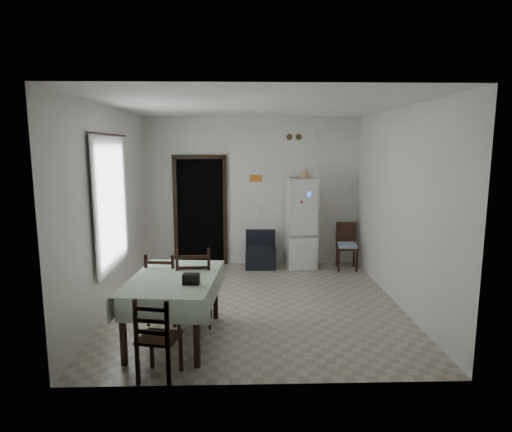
{
  "coord_description": "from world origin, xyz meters",
  "views": [
    {
      "loc": [
        -0.2,
        -6.17,
        2.33
      ],
      "look_at": [
        0.0,
        0.5,
        1.25
      ],
      "focal_mm": 30.0,
      "sensor_mm": 36.0,
      "label": 1
    }
  ],
  "objects_px": {
    "navy_seat": "(261,250)",
    "dining_chair_far_left": "(164,287)",
    "fridge": "(301,223)",
    "dining_table": "(175,308)",
    "dining_chair_far_right": "(195,285)",
    "dining_chair_near_head": "(159,337)",
    "corner_chair": "(347,247)"
  },
  "relations": [
    {
      "from": "dining_chair_far_left",
      "to": "dining_chair_near_head",
      "type": "xyz_separation_m",
      "value": [
        0.21,
        -1.44,
        -0.04
      ]
    },
    {
      "from": "fridge",
      "to": "corner_chair",
      "type": "bearing_deg",
      "value": -15.48
    },
    {
      "from": "fridge",
      "to": "dining_chair_far_left",
      "type": "xyz_separation_m",
      "value": [
        -2.18,
        -2.58,
        -0.39
      ]
    },
    {
      "from": "fridge",
      "to": "dining_chair_near_head",
      "type": "relative_size",
      "value": 1.98
    },
    {
      "from": "fridge",
      "to": "navy_seat",
      "type": "bearing_deg",
      "value": 176.67
    },
    {
      "from": "dining_chair_far_left",
      "to": "navy_seat",
      "type": "bearing_deg",
      "value": -112.19
    },
    {
      "from": "fridge",
      "to": "dining_table",
      "type": "bearing_deg",
      "value": -125.34
    },
    {
      "from": "dining_chair_far_right",
      "to": "dining_table",
      "type": "bearing_deg",
      "value": 64.99
    },
    {
      "from": "fridge",
      "to": "dining_table",
      "type": "xyz_separation_m",
      "value": [
        -1.96,
        -3.13,
        -0.48
      ]
    },
    {
      "from": "corner_chair",
      "to": "dining_chair_far_right",
      "type": "bearing_deg",
      "value": -130.74
    },
    {
      "from": "fridge",
      "to": "navy_seat",
      "type": "xyz_separation_m",
      "value": [
        -0.78,
        0.0,
        -0.52
      ]
    },
    {
      "from": "corner_chair",
      "to": "navy_seat",
      "type": "bearing_deg",
      "value": 179.37
    },
    {
      "from": "corner_chair",
      "to": "dining_chair_far_right",
      "type": "relative_size",
      "value": 0.83
    },
    {
      "from": "fridge",
      "to": "dining_chair_far_right",
      "type": "height_order",
      "value": "fridge"
    },
    {
      "from": "dining_table",
      "to": "fridge",
      "type": "bearing_deg",
      "value": 63.01
    },
    {
      "from": "corner_chair",
      "to": "dining_chair_far_right",
      "type": "height_order",
      "value": "dining_chair_far_right"
    },
    {
      "from": "corner_chair",
      "to": "fridge",
      "type": "bearing_deg",
      "value": 173.64
    },
    {
      "from": "navy_seat",
      "to": "dining_chair_near_head",
      "type": "height_order",
      "value": "dining_chair_near_head"
    },
    {
      "from": "dining_chair_far_right",
      "to": "corner_chair",
      "type": "bearing_deg",
      "value": -138.77
    },
    {
      "from": "dining_chair_far_left",
      "to": "corner_chair",
      "type": "bearing_deg",
      "value": -135.51
    },
    {
      "from": "navy_seat",
      "to": "corner_chair",
      "type": "relative_size",
      "value": 0.79
    },
    {
      "from": "dining_table",
      "to": "navy_seat",
      "type": "bearing_deg",
      "value": 74.46
    },
    {
      "from": "fridge",
      "to": "dining_table",
      "type": "relative_size",
      "value": 1.15
    },
    {
      "from": "navy_seat",
      "to": "corner_chair",
      "type": "distance_m",
      "value": 1.66
    },
    {
      "from": "fridge",
      "to": "dining_table",
      "type": "distance_m",
      "value": 3.73
    },
    {
      "from": "navy_seat",
      "to": "dining_chair_far_left",
      "type": "distance_m",
      "value": 2.94
    },
    {
      "from": "fridge",
      "to": "dining_table",
      "type": "height_order",
      "value": "fridge"
    },
    {
      "from": "dining_chair_far_left",
      "to": "dining_chair_far_right",
      "type": "xyz_separation_m",
      "value": [
        0.42,
        -0.09,
        0.06
      ]
    },
    {
      "from": "navy_seat",
      "to": "dining_chair_far_left",
      "type": "bearing_deg",
      "value": -115.76
    },
    {
      "from": "corner_chair",
      "to": "dining_table",
      "type": "height_order",
      "value": "corner_chair"
    },
    {
      "from": "corner_chair",
      "to": "dining_chair_near_head",
      "type": "bearing_deg",
      "value": -120.67
    },
    {
      "from": "navy_seat",
      "to": "corner_chair",
      "type": "xyz_separation_m",
      "value": [
        1.64,
        -0.19,
        0.09
      ]
    }
  ]
}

